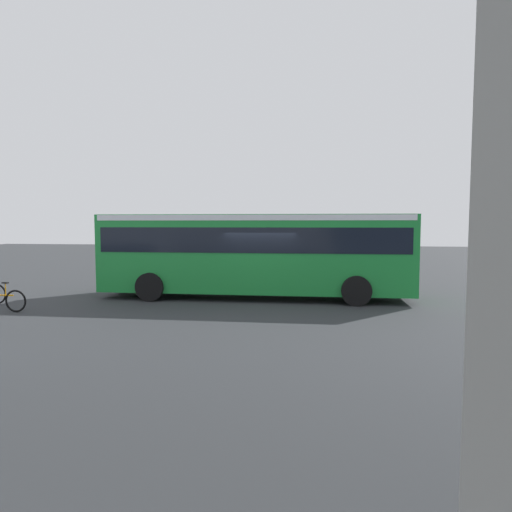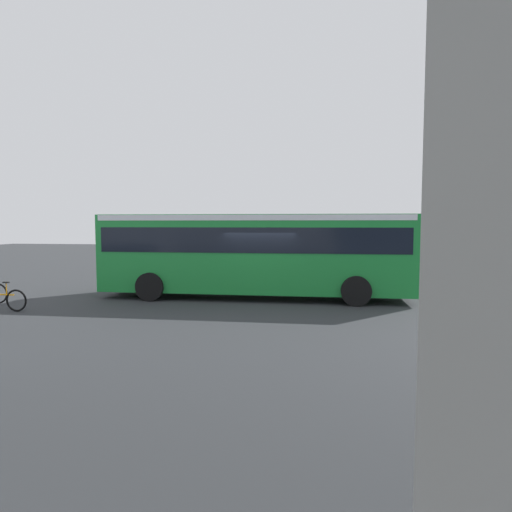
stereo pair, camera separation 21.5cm
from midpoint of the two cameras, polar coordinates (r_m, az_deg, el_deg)
ground at (r=16.48m, az=1.21°, el=-5.64°), size 80.00×80.00×0.00m
city_bus at (r=16.74m, az=0.19°, el=1.01°), size 11.54×2.85×3.15m
bicycle_orange at (r=16.41m, az=-29.68°, el=-4.92°), size 1.77×0.44×0.96m
pedestrian at (r=21.61m, az=-8.60°, el=-0.96°), size 0.38×0.38×1.79m
traffic_sign at (r=21.37m, az=20.28°, el=1.46°), size 0.08×0.60×2.80m
lane_dash_leftmost at (r=19.40m, az=14.11°, el=-4.26°), size 2.00×0.20×0.01m
lane_dash_left at (r=19.38m, az=2.24°, el=-4.14°), size 2.00×0.20×0.01m
lane_dash_centre at (r=20.17m, az=-9.17°, el=-3.86°), size 2.00×0.20×0.01m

